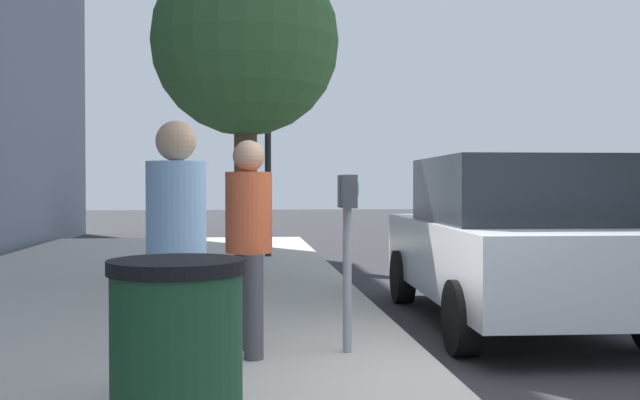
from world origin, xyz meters
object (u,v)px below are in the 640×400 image
(pedestrian_bystander, at_px, (176,234))
(trash_bin, at_px, (177,376))
(street_tree, at_px, (245,44))
(traffic_signal, at_px, (273,127))
(parking_meter, at_px, (347,225))
(parked_sedan_near, at_px, (509,240))
(pedestrian_at_meter, at_px, (249,230))

(pedestrian_bystander, height_order, trash_bin, pedestrian_bystander)
(street_tree, xyz_separation_m, traffic_signal, (3.46, -0.54, -0.87))
(parking_meter, height_order, parked_sedan_near, parked_sedan_near)
(parking_meter, xyz_separation_m, parked_sedan_near, (1.75, -1.99, -0.27))
(pedestrian_at_meter, height_order, parked_sedan_near, pedestrian_at_meter)
(parked_sedan_near, relative_size, traffic_signal, 1.24)
(parked_sedan_near, height_order, street_tree, street_tree)
(pedestrian_bystander, height_order, street_tree, street_tree)
(pedestrian_bystander, bearing_deg, parked_sedan_near, 2.72)
(pedestrian_bystander, distance_m, street_tree, 6.04)
(street_tree, bearing_deg, pedestrian_bystander, 175.25)
(street_tree, bearing_deg, trash_bin, 177.36)
(traffic_signal, bearing_deg, pedestrian_at_meter, 176.19)
(pedestrian_bystander, bearing_deg, trash_bin, -123.03)
(pedestrian_bystander, bearing_deg, parking_meter, 1.78)
(parked_sedan_near, distance_m, trash_bin, 5.32)
(parking_meter, relative_size, pedestrian_bystander, 0.81)
(pedestrian_at_meter, height_order, traffic_signal, traffic_signal)
(parking_meter, bearing_deg, pedestrian_at_meter, 88.47)
(trash_bin, bearing_deg, traffic_signal, -4.67)
(trash_bin, bearing_deg, pedestrian_at_meter, -7.28)
(street_tree, xyz_separation_m, trash_bin, (-7.10, 0.33, -2.79))
(parking_meter, relative_size, parked_sedan_near, 0.32)
(parking_meter, relative_size, pedestrian_at_meter, 0.84)
(parked_sedan_near, relative_size, trash_bin, 4.42)
(parking_meter, xyz_separation_m, street_tree, (4.53, 0.78, 2.28))
(parking_meter, distance_m, parked_sedan_near, 2.67)
(pedestrian_at_meter, bearing_deg, parking_meter, -12.26)
(parking_meter, xyz_separation_m, traffic_signal, (7.99, 0.25, 1.41))
(parking_meter, bearing_deg, trash_bin, 156.64)
(trash_bin, bearing_deg, street_tree, -2.64)
(parking_meter, height_order, pedestrian_at_meter, pedestrian_at_meter)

